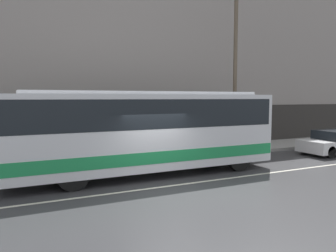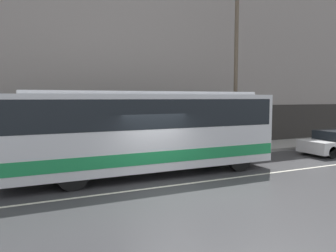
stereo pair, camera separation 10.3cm
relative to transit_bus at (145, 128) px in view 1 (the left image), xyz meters
name	(u,v)px [view 1 (the left image)]	position (x,y,z in m)	size (l,w,h in m)	color
ground_plane	(164,187)	(-0.11, -2.01, -1.88)	(60.00, 60.00, 0.00)	#38383A
sidewalk	(117,158)	(-0.11, 3.52, -1.79)	(60.00, 3.06, 0.17)	gray
building_facade	(107,61)	(-0.11, 5.19, 3.15)	(60.00, 0.35, 10.43)	gray
lane_stripe	(164,187)	(-0.11, -2.01, -1.88)	(54.00, 0.14, 0.01)	beige
transit_bus	(145,128)	(0.00, 0.00, 0.00)	(10.86, 2.59, 3.34)	silver
utility_pole_near	(235,74)	(6.26, 2.45, 2.48)	(0.21, 0.21, 8.37)	brown
pedestrian_waiting	(80,142)	(-1.82, 4.08, -0.93)	(0.36, 0.36, 1.67)	#333338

